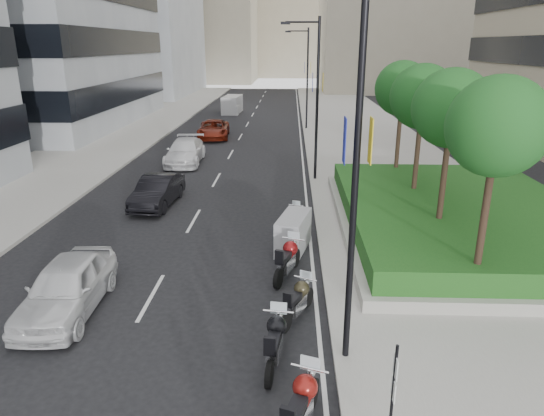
# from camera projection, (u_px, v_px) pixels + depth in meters

# --- Properties ---
(ground) EXTENTS (160.00, 160.00, 0.00)m
(ground) POSITION_uv_depth(u_px,v_px,m) (167.00, 381.00, 11.48)
(ground) COLOR black
(ground) RESTS_ON ground
(sidewalk_right) EXTENTS (10.00, 100.00, 0.15)m
(sidewalk_right) POSITION_uv_depth(u_px,v_px,m) (366.00, 141.00, 39.52)
(sidewalk_right) COLOR #9E9B93
(sidewalk_right) RESTS_ON ground
(sidewalk_left) EXTENTS (8.00, 100.00, 0.15)m
(sidewalk_left) POSITION_uv_depth(u_px,v_px,m) (112.00, 139.00, 40.29)
(sidewalk_left) COLOR #9E9B93
(sidewalk_left) RESTS_ON ground
(lane_edge) EXTENTS (0.12, 100.00, 0.01)m
(lane_edge) POSITION_uv_depth(u_px,v_px,m) (301.00, 142.00, 39.74)
(lane_edge) COLOR silver
(lane_edge) RESTS_ON ground
(lane_centre) EXTENTS (0.12, 100.00, 0.01)m
(lane_centre) POSITION_uv_depth(u_px,v_px,m) (238.00, 141.00, 39.93)
(lane_centre) COLOR silver
(lane_centre) RESTS_ON ground
(planter) EXTENTS (10.00, 14.00, 0.40)m
(planter) POSITION_uv_depth(u_px,v_px,m) (459.00, 225.00, 20.47)
(planter) COLOR #A2A097
(planter) RESTS_ON sidewalk_right
(hedge) EXTENTS (9.40, 13.40, 0.80)m
(hedge) POSITION_uv_depth(u_px,v_px,m) (460.00, 211.00, 20.27)
(hedge) COLOR #134216
(hedge) RESTS_ON planter
(tree_0) EXTENTS (2.80, 2.80, 6.30)m
(tree_0) POSITION_uv_depth(u_px,v_px,m) (498.00, 127.00, 13.22)
(tree_0) COLOR #332319
(tree_0) RESTS_ON planter
(tree_1) EXTENTS (2.80, 2.80, 6.30)m
(tree_1) POSITION_uv_depth(u_px,v_px,m) (452.00, 109.00, 17.00)
(tree_1) COLOR #332319
(tree_1) RESTS_ON planter
(tree_2) EXTENTS (2.80, 2.80, 6.30)m
(tree_2) POSITION_uv_depth(u_px,v_px,m) (423.00, 97.00, 20.79)
(tree_2) COLOR #332319
(tree_2) RESTS_ON planter
(tree_3) EXTENTS (2.80, 2.80, 6.30)m
(tree_3) POSITION_uv_depth(u_px,v_px,m) (402.00, 89.00, 24.57)
(tree_3) COLOR #332319
(tree_3) RESTS_ON planter
(lamp_post_0) EXTENTS (2.34, 0.45, 9.00)m
(lamp_post_0) POSITION_uv_depth(u_px,v_px,m) (349.00, 165.00, 10.65)
(lamp_post_0) COLOR black
(lamp_post_0) RESTS_ON ground
(lamp_post_1) EXTENTS (2.34, 0.45, 9.00)m
(lamp_post_1) POSITION_uv_depth(u_px,v_px,m) (315.00, 92.00, 26.74)
(lamp_post_1) COLOR black
(lamp_post_1) RESTS_ON ground
(lamp_post_2) EXTENTS (2.34, 0.45, 9.00)m
(lamp_post_2) POSITION_uv_depth(u_px,v_px,m) (306.00, 74.00, 43.78)
(lamp_post_2) COLOR black
(lamp_post_2) RESTS_ON ground
(parking_sign) EXTENTS (0.06, 0.32, 2.50)m
(parking_sign) POSITION_uv_depth(u_px,v_px,m) (393.00, 394.00, 8.94)
(parking_sign) COLOR black
(parking_sign) RESTS_ON ground
(motorcycle_1) EXTENTS (1.04, 2.35, 1.21)m
(motorcycle_1) POSITION_uv_depth(u_px,v_px,m) (301.00, 407.00, 9.74)
(motorcycle_1) COLOR black
(motorcycle_1) RESTS_ON ground
(motorcycle_2) EXTENTS (0.79, 2.36, 1.17)m
(motorcycle_2) POSITION_uv_depth(u_px,v_px,m) (275.00, 341.00, 11.94)
(motorcycle_2) COLOR black
(motorcycle_2) RESTS_ON ground
(motorcycle_3) EXTENTS (1.06, 1.99, 1.07)m
(motorcycle_3) POSITION_uv_depth(u_px,v_px,m) (298.00, 300.00, 13.99)
(motorcycle_3) COLOR black
(motorcycle_3) RESTS_ON ground
(motorcycle_4) EXTENTS (1.04, 2.33, 1.20)m
(motorcycle_4) POSITION_uv_depth(u_px,v_px,m) (288.00, 259.00, 16.48)
(motorcycle_4) COLOR black
(motorcycle_4) RESTS_ON ground
(motorcycle_5) EXTENTS (1.46, 2.48, 1.41)m
(motorcycle_5) POSITION_uv_depth(u_px,v_px,m) (293.00, 233.00, 18.61)
(motorcycle_5) COLOR black
(motorcycle_5) RESTS_ON ground
(motorcycle_6) EXTENTS (0.86, 1.89, 0.98)m
(motorcycle_6) POSITION_uv_depth(u_px,v_px,m) (292.00, 218.00, 20.73)
(motorcycle_6) COLOR black
(motorcycle_6) RESTS_ON ground
(car_a) EXTENTS (2.03, 4.72, 1.59)m
(car_a) POSITION_uv_depth(u_px,v_px,m) (67.00, 287.00, 14.28)
(car_a) COLOR silver
(car_a) RESTS_ON ground
(car_b) EXTENTS (1.86, 4.56, 1.47)m
(car_b) POSITION_uv_depth(u_px,v_px,m) (157.00, 191.00, 23.80)
(car_b) COLOR black
(car_b) RESTS_ON ground
(car_c) EXTENTS (2.45, 5.54, 1.58)m
(car_c) POSITION_uv_depth(u_px,v_px,m) (185.00, 151.00, 32.35)
(car_c) COLOR white
(car_c) RESTS_ON ground
(car_d) EXTENTS (2.94, 5.61, 1.51)m
(car_d) POSITION_uv_depth(u_px,v_px,m) (214.00, 129.00, 41.09)
(car_d) COLOR maroon
(car_d) RESTS_ON ground
(delivery_van) EXTENTS (2.04, 4.72, 1.94)m
(delivery_van) POSITION_uv_depth(u_px,v_px,m) (232.00, 105.00, 55.97)
(delivery_van) COLOR silver
(delivery_van) RESTS_ON ground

